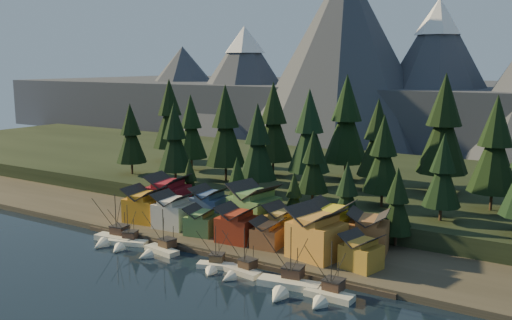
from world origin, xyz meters
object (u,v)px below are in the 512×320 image
Objects in this scene: boat_5 at (287,278)px; boat_2 at (158,244)px; house_front_1 at (173,209)px; house_back_0 at (168,193)px; house_back_1 at (210,204)px; boat_1 at (125,238)px; boat_6 at (327,288)px; house_front_0 at (144,203)px; boat_0 at (111,232)px; boat_4 at (240,265)px; boat_3 at (214,260)px.

boat_2 is at bearing 166.66° from boat_5.
house_front_1 is at bearing 149.10° from boat_5.
house_back_1 is (14.13, -0.20, -0.86)m from house_back_0.
boat_6 is at bearing -21.72° from boat_1.
house_front_0 reaches higher than boat_2.
house_back_0 is (-51.19, 25.29, 4.80)m from boat_5.
house_front_1 is at bearing 54.90° from boat_0.
boat_1 is at bearing -173.14° from boat_4.
boat_5 is (17.90, -1.27, 0.34)m from boat_3.
house_back_0 is at bearing 175.36° from house_back_1.
boat_4 is 0.90× the size of boat_6.
boat_0 reaches higher than house_front_1.
boat_0 is 1.27× the size of house_front_0.
boat_0 is 1.06× the size of boat_6.
house_back_0 reaches higher than boat_2.
boat_3 is 37.12m from house_front_0.
boat_2 is at bearing -174.02° from boat_4.
house_front_0 is (-2.46, 13.88, 3.71)m from boat_0.
boat_1 is 1.06× the size of boat_3.
boat_6 is at bearing 5.47° from boat_2.
boat_4 is 42.99m from house_front_0.
boat_0 is at bearing 156.97° from boat_1.
boat_1 is at bearing 157.70° from boat_3.
boat_6 reaches higher than house_front_0.
boat_5 is at bearing -21.83° from boat_1.
boat_6 is (52.81, -2.52, 0.44)m from boat_1.
boat_6 is at bearing -32.45° from house_back_0.
boat_4 is at bearing -46.84° from house_back_1.
boat_6 reaches higher than house_back_1.
house_back_0 reaches higher than boat_1.
boat_5 is at bearing 2.37° from boat_4.
boat_3 is 30.86m from house_back_1.
house_back_0 is at bearing 123.89° from boat_3.
boat_2 is 22.81m from house_front_0.
boat_4 is (6.39, -0.03, 0.11)m from boat_3.
house_front_1 is at bearing -8.19° from house_front_0.
boat_2 is at bearing 177.29° from boat_6.
boat_5 is 1.49× the size of house_back_1.
house_back_1 is at bearing -10.04° from house_back_0.
boat_6 reaches higher than boat_2.
house_back_1 is (12.01, 22.56, 3.81)m from boat_0.
boat_5 reaches higher than boat_0.
house_back_1 is at bearing 145.50° from boat_4.
boat_3 is at bearing -31.69° from house_front_0.
boat_5 reaches higher than boat_3.
house_back_1 is at bearing 106.27° from boat_2.
boat_2 is 1.22× the size of house_front_1.
boat_4 is at bearing -8.93° from boat_0.
boat_0 is 37.59m from boat_4.
boat_6 is (26.34, -1.60, 0.37)m from boat_3.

